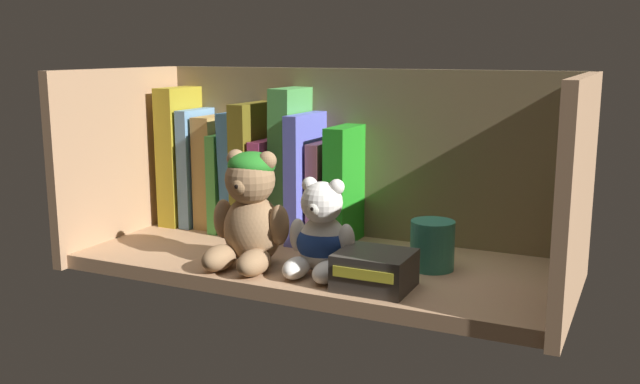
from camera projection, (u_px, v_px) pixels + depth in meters
The scene contains 19 objects.
shelf_board at pixel (317, 265), 100.18cm from camera, with size 65.90×27.62×2.00cm, color #A87F5B.
shelf_back_panel at pixel (357, 160), 110.41cm from camera, with size 68.30×1.20×27.91cm, color #776444.
shelf_side_panel_left at pixel (123, 158), 111.74cm from camera, with size 1.60×30.02×27.91cm, color #A87F5B.
shelf_side_panel_right at pixel (577, 195), 83.53cm from camera, with size 1.60×30.02×27.91cm, color #A87F5B.
book_0 at pixel (184, 155), 119.59cm from camera, with size 3.42×11.29×22.66cm, color #A18D20.
book_1 at pixel (200, 167), 118.61cm from camera, with size 1.98×10.53×19.19cm, color #608CB4.
book_2 at pixel (216, 171), 117.42cm from camera, with size 3.28×9.23×18.18cm, color #AF8546.
book_3 at pixel (232, 180), 116.43cm from camera, with size 1.72×12.46×15.58cm, color #4DB34B.
book_4 at pixel (244, 170), 115.08cm from camera, with size 2.15×11.94×19.14cm, color #468CCC.
book_5 at pixel (260, 167), 113.72cm from camera, with size 2.73×14.32×20.64cm, color brown.
book_6 at pixel (275, 185), 113.07cm from camera, with size 2.06×13.72×15.13cm, color #AB3C71.
book_7 at pixel (293, 162), 110.96cm from camera, with size 3.35×10.53×23.02cm, color #499847.
book_8 at pixel (312, 175), 109.98cm from camera, with size 2.14×14.79×19.34cm, color #595DCB.
book_9 at pixel (326, 190), 109.34cm from camera, with size 1.98×10.94×15.14cm, color #8C4D4D.
book_10 at pixel (345, 184), 107.83cm from camera, with size 3.17×11.07×17.62cm, color #21971F.
teddy_bear_larger at pixel (250, 212), 95.51cm from camera, with size 11.34×11.47×15.62cm.
teddy_bear_smaller at pixel (321, 237), 92.23cm from camera, with size 9.11×9.45×12.61cm.
pillar_candle at pixel (432, 245), 94.53cm from camera, with size 5.86×5.86×6.56cm, color #2D7A66.
small_product_box at pixel (375, 270), 87.12cm from camera, with size 8.96×8.03×4.55cm.
Camera 1 is at (41.38, -86.85, 30.79)cm, focal length 40.07 mm.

